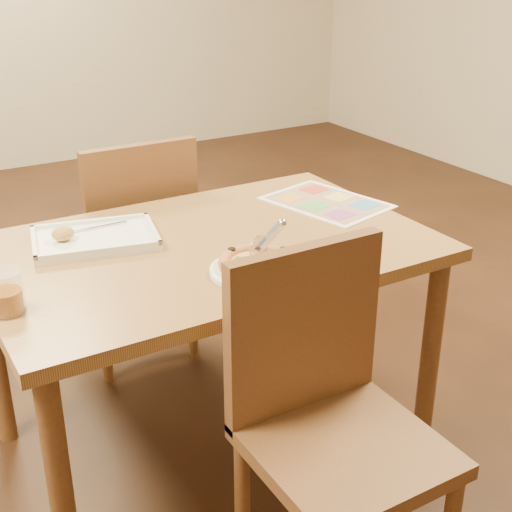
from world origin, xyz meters
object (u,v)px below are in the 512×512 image
dining_table (208,269)px  glass_tumbler (6,295)px  chair_near (324,388)px  pizza (258,263)px  appetizer_tray (93,240)px  chair_far (135,226)px  plate (256,271)px  pizza_cutter (267,240)px  menu (326,202)px

dining_table → glass_tumbler: (-0.61, -0.14, 0.13)m
chair_near → pizza: bearing=85.3°
chair_near → pizza: size_ratio=2.20×
appetizer_tray → chair_far: bearing=55.9°
plate → appetizer_tray: (-0.31, 0.42, 0.01)m
dining_table → plate: bearing=-85.5°
pizza_cutter → glass_tumbler: size_ratio=1.33×
pizza → pizza_cutter: (0.03, 0.01, 0.06)m
plate → pizza: (0.01, 0.01, 0.02)m
pizza → appetizer_tray: 0.52m
pizza_cutter → menu: size_ratio=0.36×
menu → chair_far: bearing=135.9°
chair_near → appetizer_tray: bearing=110.8°
chair_far → appetizer_tray: size_ratio=1.17×
plate → menu: bearing=36.2°
dining_table → plate: plate is taller
plate → pizza_cutter: 0.09m
chair_far → pizza_cutter: chair_far is taller
dining_table → glass_tumbler: bearing=-167.2°
plate → pizza: bearing=38.0°
pizza → chair_near: bearing=-94.7°
chair_near → appetizer_tray: chair_near is taller
chair_far → plate: bearing=91.3°
plate → dining_table: bearing=94.5°
chair_near → pizza_cutter: chair_near is taller
plate → menu: plate is taller
glass_tumbler → chair_far: bearing=50.6°
chair_near → pizza: 0.40m
chair_far → plate: 0.87m
pizza_cutter → menu: bearing=15.1°
pizza_cutter → appetizer_tray: pizza_cutter is taller
chair_near → glass_tumbler: (-0.61, 0.46, 0.20)m
appetizer_tray → menu: (0.80, -0.06, -0.01)m
dining_table → appetizer_tray: 0.35m
pizza → pizza_cutter: bearing=13.0°
chair_far → glass_tumbler: size_ratio=4.34×
plate → pizza_cutter: bearing=19.6°
appetizer_tray → glass_tumbler: size_ratio=3.70×
chair_near → menu: 0.89m
glass_tumbler → pizza: bearing=-9.3°
chair_far → appetizer_tray: (-0.29, -0.43, 0.17)m
chair_far → pizza: 0.86m
dining_table → menu: menu is taller
menu → chair_near: bearing=-125.6°
dining_table → chair_near: bearing=-90.0°
chair_far → glass_tumbler: (-0.61, -0.74, 0.20)m
pizza → pizza_cutter: 0.07m
pizza_cutter → appetizer_tray: 0.54m
dining_table → menu: (0.51, 0.11, 0.09)m
chair_near → menu: (0.51, 0.71, 0.16)m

